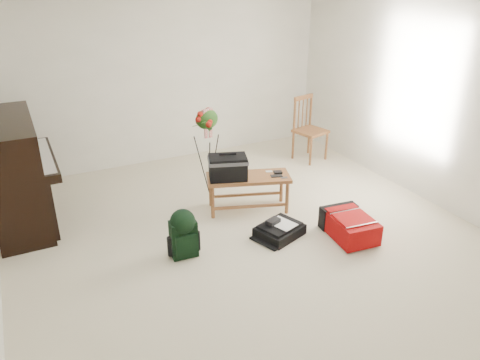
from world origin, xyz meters
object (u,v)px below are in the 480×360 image
piano (17,175)px  red_suitcase (347,224)px  dining_chair (309,129)px  green_backpack (183,231)px  flower_stand (208,152)px  black_duffel (279,230)px  bench (236,172)px

piano → red_suitcase: 3.78m
dining_chair → green_backpack: bearing=-161.7°
dining_chair → green_backpack: (-2.69, -1.70, -0.18)m
flower_stand → black_duffel: bearing=-95.0°
black_duffel → flower_stand: flower_stand is taller
green_backpack → bench: bearing=38.2°
dining_chair → bench: bearing=-162.4°
red_suitcase → black_duffel: bearing=160.9°
piano → green_backpack: (1.43, -1.54, -0.30)m
piano → bench: bearing=-22.0°
green_backpack → piano: bearing=137.5°
bench → dining_chair: (1.79, 1.11, -0.07)m
black_duffel → flower_stand: size_ratio=0.50×
flower_stand → bench: bearing=-99.9°
flower_stand → red_suitcase: bearing=-76.9°
black_duffel → flower_stand: 1.48m
black_duffel → flower_stand: (-0.27, 1.37, 0.50)m
bench → flower_stand: size_ratio=0.91×
black_duffel → green_backpack: (-1.09, 0.10, 0.22)m
dining_chair → flower_stand: size_ratio=0.83×
red_suitcase → piano: bearing=154.9°
dining_chair → flower_stand: bearing=178.9°
bench → black_duffel: size_ratio=1.83×
red_suitcase → flower_stand: size_ratio=0.57×
piano → dining_chair: bearing=2.3°
piano → flower_stand: (2.25, -0.26, -0.02)m
piano → red_suitcase: bearing=-31.4°
piano → dining_chair: size_ratio=1.53×
bench → dining_chair: bearing=50.6°
red_suitcase → dining_chair: bearing=73.0°
bench → piano: bearing=176.8°
piano → red_suitcase: (3.20, -1.96, -0.46)m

